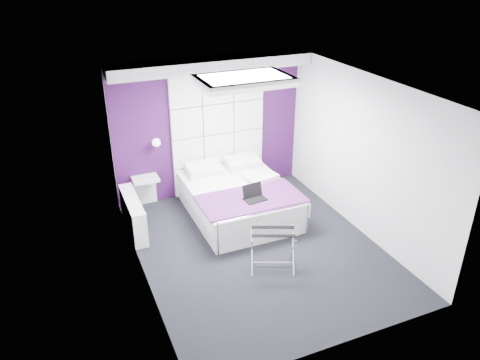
{
  "coord_description": "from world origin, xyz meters",
  "views": [
    {
      "loc": [
        -2.68,
        -5.56,
        4.23
      ],
      "look_at": [
        -0.17,
        0.35,
        1.08
      ],
      "focal_mm": 35.0,
      "sensor_mm": 36.0,
      "label": 1
    }
  ],
  "objects_px": {
    "wall_lamp": "(156,142)",
    "nightstand": "(145,179)",
    "laptop": "(254,195)",
    "bed": "(239,199)",
    "radiator": "(133,215)",
    "luggage_rack": "(273,249)"
  },
  "relations": [
    {
      "from": "radiator",
      "to": "luggage_rack",
      "type": "distance_m",
      "value": 2.46
    },
    {
      "from": "bed",
      "to": "luggage_rack",
      "type": "bearing_deg",
      "value": -94.83
    },
    {
      "from": "radiator",
      "to": "laptop",
      "type": "bearing_deg",
      "value": -21.94
    },
    {
      "from": "wall_lamp",
      "to": "luggage_rack",
      "type": "height_order",
      "value": "wall_lamp"
    },
    {
      "from": "nightstand",
      "to": "laptop",
      "type": "bearing_deg",
      "value": -45.01
    },
    {
      "from": "nightstand",
      "to": "laptop",
      "type": "xyz_separation_m",
      "value": [
        1.47,
        -1.47,
        0.08
      ]
    },
    {
      "from": "wall_lamp",
      "to": "laptop",
      "type": "xyz_separation_m",
      "value": [
        1.21,
        -1.51,
        -0.58
      ]
    },
    {
      "from": "wall_lamp",
      "to": "bed",
      "type": "bearing_deg",
      "value": -39.08
    },
    {
      "from": "bed",
      "to": "laptop",
      "type": "xyz_separation_m",
      "value": [
        0.04,
        -0.55,
        0.34
      ]
    },
    {
      "from": "laptop",
      "to": "radiator",
      "type": "bearing_deg",
      "value": 151.26
    },
    {
      "from": "radiator",
      "to": "wall_lamp",
      "type": "bearing_deg",
      "value": 49.9
    },
    {
      "from": "laptop",
      "to": "wall_lamp",
      "type": "bearing_deg",
      "value": 122.07
    },
    {
      "from": "wall_lamp",
      "to": "laptop",
      "type": "distance_m",
      "value": 2.02
    },
    {
      "from": "radiator",
      "to": "nightstand",
      "type": "xyz_separation_m",
      "value": [
        0.39,
        0.72,
        0.26
      ]
    },
    {
      "from": "nightstand",
      "to": "radiator",
      "type": "bearing_deg",
      "value": -118.3
    },
    {
      "from": "wall_lamp",
      "to": "nightstand",
      "type": "relative_size",
      "value": 0.33
    },
    {
      "from": "radiator",
      "to": "bed",
      "type": "bearing_deg",
      "value": -6.08
    },
    {
      "from": "luggage_rack",
      "to": "laptop",
      "type": "height_order",
      "value": "laptop"
    },
    {
      "from": "luggage_rack",
      "to": "radiator",
      "type": "bearing_deg",
      "value": 156.31
    },
    {
      "from": "wall_lamp",
      "to": "bed",
      "type": "height_order",
      "value": "wall_lamp"
    },
    {
      "from": "bed",
      "to": "nightstand",
      "type": "distance_m",
      "value": 1.71
    },
    {
      "from": "bed",
      "to": "radiator",
      "type": "bearing_deg",
      "value": 173.92
    }
  ]
}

